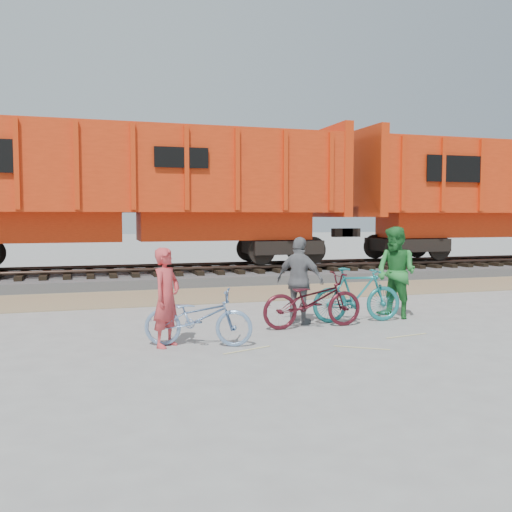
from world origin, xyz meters
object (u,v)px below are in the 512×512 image
object	(u,v)px
person_woman	(300,281)
person_solo	(166,297)
hopper_car_center	(129,188)
bicycle_teal	(357,295)
person_man	(396,272)
bicycle_blue	(198,318)
bicycle_maroon	(312,300)

from	to	relation	value
person_woman	person_solo	bearing A→B (deg)	72.13
hopper_car_center	person_woman	bearing A→B (deg)	-71.88
person_woman	bicycle_teal	bearing A→B (deg)	-136.92
person_solo	person_man	world-z (taller)	person_man
bicycle_blue	person_man	bearing A→B (deg)	-52.77
bicycle_teal	bicycle_maroon	bearing A→B (deg)	110.33
bicycle_blue	bicycle_maroon	world-z (taller)	bicycle_maroon
person_solo	bicycle_maroon	bearing A→B (deg)	-32.90
person_solo	person_woman	size ratio (longest dim) A/B	0.94
bicycle_teal	person_solo	distance (m)	4.09
bicycle_teal	person_woman	size ratio (longest dim) A/B	1.07
bicycle_blue	bicycle_maroon	bearing A→B (deg)	-49.46
person_man	person_woman	xyz separation A→B (m)	(-2.17, -0.07, -0.09)
bicycle_blue	bicycle_maroon	distance (m)	2.53
person_solo	person_man	bearing A→B (deg)	-33.78
bicycle_maroon	person_woman	distance (m)	0.53
bicycle_teal	person_man	size ratio (longest dim) A/B	0.96
bicycle_teal	person_man	world-z (taller)	person_man
bicycle_maroon	person_man	world-z (taller)	person_man
bicycle_maroon	bicycle_blue	bearing A→B (deg)	109.14
hopper_car_center	bicycle_teal	bearing A→B (deg)	-64.99
hopper_car_center	bicycle_maroon	size ratio (longest dim) A/B	7.04
bicycle_blue	person_solo	size ratio (longest dim) A/B	1.10
bicycle_maroon	person_woman	world-z (taller)	person_woman
bicycle_maroon	person_man	size ratio (longest dim) A/B	1.05
hopper_car_center	person_woman	distance (m)	8.69
bicycle_teal	bicycle_blue	bearing A→B (deg)	114.41
bicycle_teal	bicycle_maroon	xyz separation A→B (m)	(-1.07, -0.27, -0.03)
hopper_car_center	bicycle_maroon	distance (m)	9.17
bicycle_blue	bicycle_teal	xyz separation A→B (m)	(3.45, 1.14, 0.08)
hopper_car_center	person_man	bearing A→B (deg)	-58.85
bicycle_maroon	person_man	bearing A→B (deg)	-78.10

